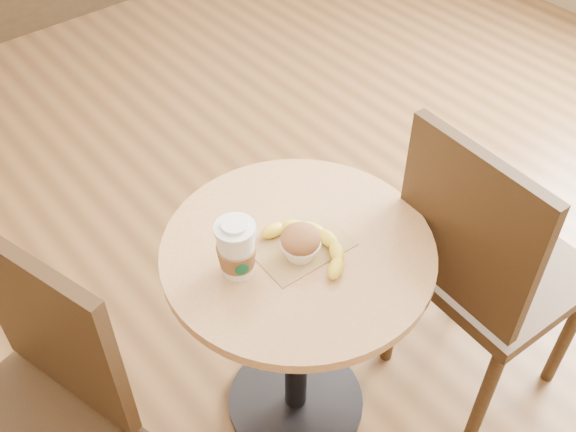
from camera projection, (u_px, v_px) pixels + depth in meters
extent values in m
plane|color=brown|center=(308.00, 407.00, 2.21)|extent=(7.00, 7.00, 0.00)
cylinder|color=black|center=(296.00, 401.00, 2.21)|extent=(0.44, 0.44, 0.02)
cylinder|color=black|center=(297.00, 335.00, 1.96)|extent=(0.07, 0.07, 0.72)
cylinder|color=tan|center=(298.00, 251.00, 1.70)|extent=(0.70, 0.70, 0.03)
cylinder|color=#332211|center=(49.00, 411.00, 1.92)|extent=(0.04, 0.04, 0.50)
cube|color=#332211|center=(51.00, 329.00, 1.48)|extent=(0.15, 0.41, 0.47)
cube|color=#332211|center=(497.00, 268.00, 1.96)|extent=(0.48, 0.48, 0.05)
cylinder|color=#332211|center=(568.00, 332.00, 2.11)|extent=(0.04, 0.04, 0.51)
cylinder|color=#332211|center=(476.00, 258.00, 2.33)|extent=(0.04, 0.04, 0.51)
cylinder|color=#332211|center=(485.00, 397.00, 1.95)|extent=(0.04, 0.04, 0.51)
cylinder|color=#332211|center=(394.00, 311.00, 2.17)|extent=(0.04, 0.04, 0.51)
cube|color=#332211|center=(467.00, 230.00, 1.68)|extent=(0.06, 0.43, 0.48)
cube|color=#9C7B4B|center=(299.00, 244.00, 1.70)|extent=(0.25, 0.19, 0.00)
cylinder|color=silver|center=(235.00, 229.00, 1.53)|extent=(0.10, 0.10, 0.01)
cylinder|color=silver|center=(234.00, 225.00, 1.53)|extent=(0.06, 0.06, 0.01)
cylinder|color=#074729|center=(242.00, 270.00, 1.56)|extent=(0.03, 0.01, 0.03)
ellipsoid|color=brown|center=(301.00, 239.00, 1.63)|extent=(0.10, 0.10, 0.06)
ellipsoid|color=beige|center=(301.00, 233.00, 1.62)|extent=(0.04, 0.04, 0.02)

